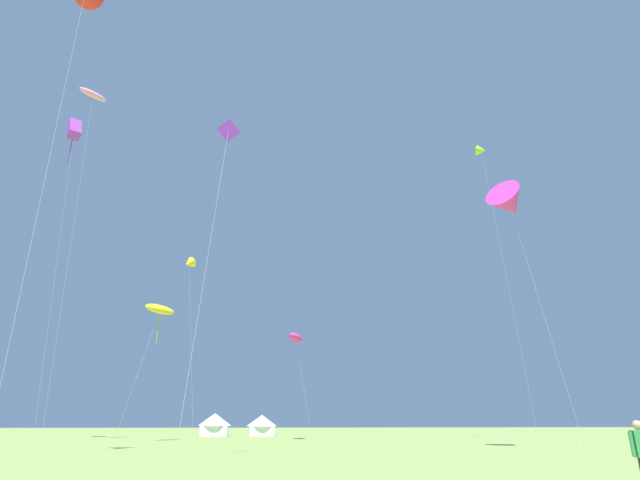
{
  "coord_description": "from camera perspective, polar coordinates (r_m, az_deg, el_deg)",
  "views": [
    {
      "loc": [
        -5.19,
        -4.28,
        1.67
      ],
      "look_at": [
        0.0,
        32.0,
        15.17
      ],
      "focal_mm": 27.93,
      "sensor_mm": 36.0,
      "label": 1
    }
  ],
  "objects": [
    {
      "name": "kite_yellow_delta",
      "position": [
        66.26,
        -14.79,
        -2.63
      ],
      "size": [
        3.5,
        2.17,
        21.85
      ],
      "color": "yellow",
      "rests_on": "ground"
    },
    {
      "name": "kite_lime_delta",
      "position": [
        70.33,
        17.99,
        9.67
      ],
      "size": [
        2.35,
        2.79,
        36.46
      ],
      "color": "#99DB2D",
      "rests_on": "ground"
    },
    {
      "name": "kite_magenta_delta",
      "position": [
        41.58,
        20.84,
        3.97
      ],
      "size": [
        4.56,
        4.2,
        19.53
      ],
      "color": "#E02DA3",
      "rests_on": "ground"
    },
    {
      "name": "kite_purple_diamond",
      "position": [
        29.82,
        -10.65,
        10.99
      ],
      "size": [
        1.8,
        2.53,
        18.49
      ],
      "color": "purple",
      "rests_on": "ground"
    },
    {
      "name": "kite_pink_parafoil",
      "position": [
        65.2,
        -24.56,
        14.86
      ],
      "size": [
        3.46,
        3.52,
        37.82
      ],
      "color": "pink",
      "rests_on": "ground"
    },
    {
      "name": "kite_magenta_parafoil",
      "position": [
        56.44,
        -2.81,
        -11.16
      ],
      "size": [
        3.05,
        4.31,
        11.22
      ],
      "color": "#E02DA3",
      "rests_on": "ground"
    },
    {
      "name": "festival_tent_right",
      "position": [
        72.69,
        -11.98,
        -19.87
      ],
      "size": [
        4.45,
        4.45,
        2.89
      ],
      "color": "white",
      "rests_on": "ground"
    },
    {
      "name": "kite_yellow_parafoil",
      "position": [
        53.81,
        -17.86,
        -7.59
      ],
      "size": [
        4.15,
        3.75,
        13.26
      ],
      "color": "yellow",
      "rests_on": "ground"
    },
    {
      "name": "kite_purple_box",
      "position": [
        69.17,
        -26.33,
        11.26
      ],
      "size": [
        3.61,
        2.82,
        36.91
      ],
      "color": "purple",
      "rests_on": "ground"
    },
    {
      "name": "festival_tent_center",
      "position": [
        72.62,
        -6.68,
        -20.24
      ],
      "size": [
        4.16,
        4.16,
        2.7
      ],
      "color": "white",
      "rests_on": "ground"
    }
  ]
}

